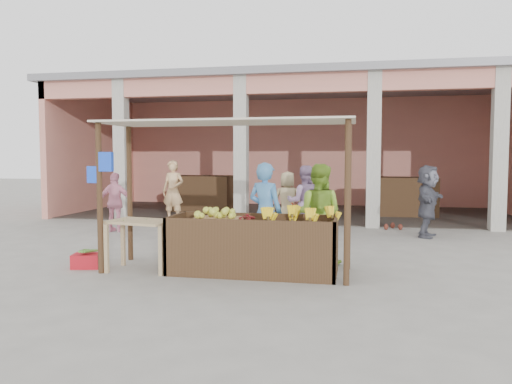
% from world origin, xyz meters
% --- Properties ---
extents(ground, '(60.00, 60.00, 0.00)m').
position_xyz_m(ground, '(0.00, 0.00, 0.00)').
color(ground, slate).
rests_on(ground, ground).
extents(market_building, '(14.40, 6.40, 4.20)m').
position_xyz_m(market_building, '(0.05, 8.93, 2.70)').
color(market_building, tan).
rests_on(market_building, ground).
extents(fruit_stall, '(2.60, 0.95, 0.80)m').
position_xyz_m(fruit_stall, '(0.50, 0.00, 0.40)').
color(fruit_stall, '#452D1B').
rests_on(fruit_stall, ground).
extents(stall_awning, '(4.09, 1.35, 2.39)m').
position_xyz_m(stall_awning, '(-0.01, 0.06, 1.98)').
color(stall_awning, '#452D1B').
rests_on(stall_awning, ground).
extents(banana_heap, '(1.08, 0.59, 0.20)m').
position_xyz_m(banana_heap, '(1.21, 0.04, 0.90)').
color(banana_heap, yellow).
rests_on(banana_heap, fruit_stall).
extents(melon_tray, '(0.73, 0.64, 0.20)m').
position_xyz_m(melon_tray, '(-0.09, 0.01, 0.89)').
color(melon_tray, '#A77E56').
rests_on(melon_tray, fruit_stall).
extents(berry_heap, '(0.43, 0.36, 0.14)m').
position_xyz_m(berry_heap, '(0.41, 0.01, 0.87)').
color(berry_heap, maroon).
rests_on(berry_heap, fruit_stall).
extents(side_table, '(1.11, 0.85, 0.81)m').
position_xyz_m(side_table, '(-1.31, -0.15, 0.67)').
color(side_table, tan).
rests_on(side_table, ground).
extents(papaya_pile, '(0.69, 0.40, 0.20)m').
position_xyz_m(papaya_pile, '(-1.31, -0.15, 0.91)').
color(papaya_pile, '#498C2E').
rests_on(papaya_pile, side_table).
extents(red_crate, '(0.51, 0.41, 0.23)m').
position_xyz_m(red_crate, '(-2.27, -0.16, 0.12)').
color(red_crate, '#B3131E').
rests_on(red_crate, ground).
extents(plantain_bundle, '(0.33, 0.23, 0.07)m').
position_xyz_m(plantain_bundle, '(-2.27, -0.16, 0.27)').
color(plantain_bundle, '#528831').
rests_on(plantain_bundle, red_crate).
extents(produce_sacks, '(0.79, 0.74, 0.60)m').
position_xyz_m(produce_sacks, '(3.00, 5.36, 0.30)').
color(produce_sacks, maroon).
rests_on(produce_sacks, ground).
extents(vendor_blue, '(0.83, 0.72, 1.85)m').
position_xyz_m(vendor_blue, '(0.55, 0.82, 0.92)').
color(vendor_blue, '#4E93D8').
rests_on(vendor_blue, ground).
extents(vendor_green, '(0.94, 0.65, 1.80)m').
position_xyz_m(vendor_green, '(1.44, 0.93, 0.90)').
color(vendor_green, '#87B732').
rests_on(vendor_green, ground).
extents(motorcycle, '(1.11, 1.89, 0.94)m').
position_xyz_m(motorcycle, '(0.41, 2.23, 0.47)').
color(motorcycle, '#A23219').
rests_on(motorcycle, ground).
extents(shopper_b, '(0.92, 0.50, 1.55)m').
position_xyz_m(shopper_b, '(-3.67, 3.63, 0.77)').
color(shopper_b, pink).
rests_on(shopper_b, ground).
extents(shopper_c, '(0.80, 0.53, 1.63)m').
position_xyz_m(shopper_c, '(0.41, 4.62, 0.81)').
color(shopper_c, '#9E8B62').
rests_on(shopper_c, ground).
extents(shopper_d, '(1.09, 1.72, 1.73)m').
position_xyz_m(shopper_d, '(3.67, 4.27, 0.87)').
color(shopper_d, '#4E4F5B').
rests_on(shopper_d, ground).
extents(shopper_e, '(0.73, 0.59, 1.80)m').
position_xyz_m(shopper_e, '(-2.96, 5.66, 0.90)').
color(shopper_e, '#DDAD75').
rests_on(shopper_e, ground).
extents(shopper_f, '(0.93, 0.60, 1.79)m').
position_xyz_m(shopper_f, '(0.94, 3.56, 0.89)').
color(shopper_f, gray).
rests_on(shopper_f, ground).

